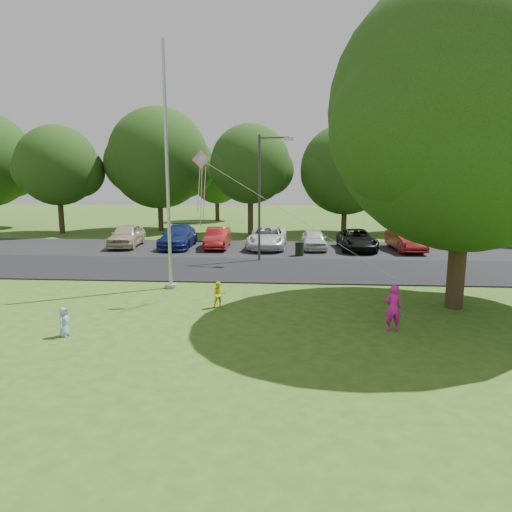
# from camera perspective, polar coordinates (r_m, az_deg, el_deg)

# --- Properties ---
(ground) EXTENTS (120.00, 120.00, 0.00)m
(ground) POSITION_cam_1_polar(r_m,az_deg,el_deg) (14.47, -1.96, -9.02)
(ground) COLOR #355E18
(ground) RESTS_ON ground
(park_road) EXTENTS (60.00, 6.00, 0.06)m
(park_road) POSITION_cam_1_polar(r_m,az_deg,el_deg) (23.13, 0.36, -1.67)
(park_road) COLOR black
(park_road) RESTS_ON ground
(parking_strip) EXTENTS (42.00, 7.00, 0.06)m
(parking_strip) POSITION_cam_1_polar(r_m,az_deg,el_deg) (29.51, 1.18, 0.88)
(parking_strip) COLOR black
(parking_strip) RESTS_ON ground
(flagpole) EXTENTS (0.50, 0.50, 10.00)m
(flagpole) POSITION_cam_1_polar(r_m,az_deg,el_deg) (19.26, -10.97, 8.20)
(flagpole) COLOR #B7BABF
(flagpole) RESTS_ON ground
(street_lamp) EXTENTS (1.93, 0.47, 6.88)m
(street_lamp) POSITION_cam_1_polar(r_m,az_deg,el_deg) (25.00, 1.04, 8.68)
(street_lamp) COLOR #3F3F44
(street_lamp) RESTS_ON ground
(trash_can) EXTENTS (0.53, 0.53, 0.84)m
(trash_can) POSITION_cam_1_polar(r_m,az_deg,el_deg) (26.96, 5.45, 0.81)
(trash_can) COLOR black
(trash_can) RESTS_ON ground
(big_tree) EXTENTS (9.94, 9.44, 11.54)m
(big_tree) POSITION_cam_1_polar(r_m,az_deg,el_deg) (17.48, 24.80, 15.22)
(big_tree) COLOR #332316
(big_tree) RESTS_ON ground
(tree_row) EXTENTS (64.35, 11.94, 10.88)m
(tree_row) POSITION_cam_1_polar(r_m,az_deg,el_deg) (37.85, 4.34, 11.50)
(tree_row) COLOR #332316
(tree_row) RESTS_ON ground
(horizon_trees) EXTENTS (77.46, 7.20, 7.02)m
(horizon_trees) POSITION_cam_1_polar(r_m,az_deg,el_deg) (47.55, 7.30, 9.45)
(horizon_trees) COLOR #332316
(horizon_trees) RESTS_ON ground
(parked_cars) EXTENTS (19.96, 5.24, 1.48)m
(parked_cars) POSITION_cam_1_polar(r_m,az_deg,el_deg) (29.51, 0.67, 2.30)
(parked_cars) COLOR #C6B793
(parked_cars) RESTS_ON ground
(woman) EXTENTS (0.55, 0.38, 1.46)m
(woman) POSITION_cam_1_polar(r_m,az_deg,el_deg) (14.66, 16.76, -6.21)
(woman) COLOR #DF1D9D
(woman) RESTS_ON ground
(child_yellow) EXTENTS (0.54, 0.46, 0.96)m
(child_yellow) POSITION_cam_1_polar(r_m,az_deg,el_deg) (16.54, -4.66, -4.86)
(child_yellow) COLOR #FFF828
(child_yellow) RESTS_ON ground
(child_blue) EXTENTS (0.33, 0.47, 0.89)m
(child_blue) POSITION_cam_1_polar(r_m,az_deg,el_deg) (14.78, -22.86, -7.60)
(child_blue) COLOR #8BACD6
(child_blue) RESTS_ON ground
(kite) EXTENTS (6.81, 3.48, 3.98)m
(kite) POSITION_cam_1_polar(r_m,az_deg,el_deg) (17.13, -6.41, 10.27)
(kite) COLOR pink
(kite) RESTS_ON ground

